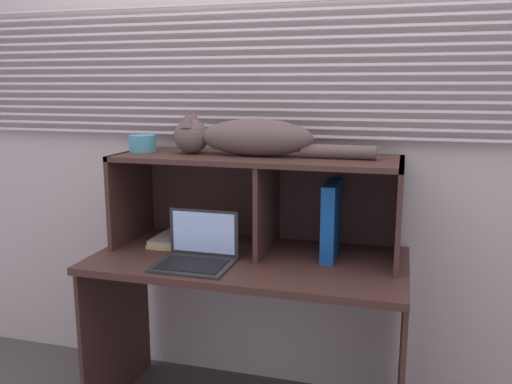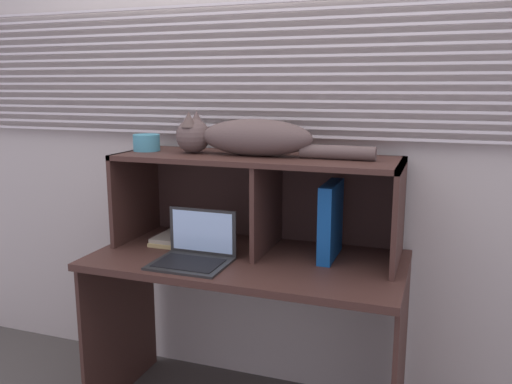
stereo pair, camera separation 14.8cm
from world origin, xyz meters
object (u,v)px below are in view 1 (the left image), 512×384
(cat, at_px, (245,137))
(small_basket, at_px, (143,143))
(laptop, at_px, (197,254))
(binder_upright, at_px, (332,219))
(book_stack, at_px, (178,239))

(cat, distance_m, small_basket, 0.48)
(laptop, xyz_separation_m, binder_upright, (0.51, 0.24, 0.12))
(cat, bearing_deg, binder_upright, -0.00)
(cat, xyz_separation_m, laptop, (-0.13, -0.24, -0.45))
(laptop, bearing_deg, cat, 61.91)
(binder_upright, bearing_deg, cat, 180.00)
(book_stack, height_order, small_basket, small_basket)
(binder_upright, height_order, book_stack, binder_upright)
(small_basket, bearing_deg, laptop, -34.95)
(laptop, relative_size, small_basket, 2.50)
(laptop, distance_m, book_stack, 0.31)
(cat, relative_size, laptop, 2.89)
(cat, relative_size, small_basket, 7.23)
(binder_upright, bearing_deg, laptop, -154.32)
(book_stack, xyz_separation_m, small_basket, (-0.16, -0.00, 0.43))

